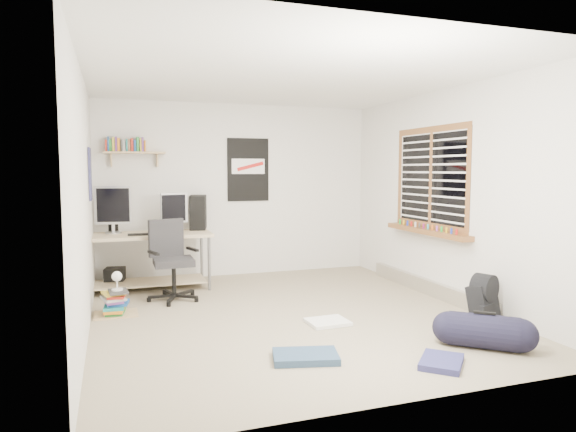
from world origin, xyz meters
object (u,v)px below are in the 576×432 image
object	(u,v)px
duffel_bag	(484,332)
office_chair	(174,259)
book_stack	(116,301)
backpack	(484,304)
desk	(148,262)

from	to	relation	value
duffel_bag	office_chair	bearing A→B (deg)	173.92
book_stack	office_chair	bearing A→B (deg)	33.30
backpack	office_chair	bearing A→B (deg)	121.92
book_stack	duffel_bag	bearing A→B (deg)	-35.16
duffel_bag	book_stack	xyz separation A→B (m)	(-3.02, 2.13, 0.01)
book_stack	desk	bearing A→B (deg)	69.52
desk	backpack	distance (m)	4.07
duffel_bag	backpack	bearing A→B (deg)	91.94
desk	duffel_bag	bearing A→B (deg)	-56.18
desk	office_chair	bearing A→B (deg)	-73.94
office_chair	desk	bearing A→B (deg)	94.09
desk	office_chair	xyz separation A→B (m)	(0.26, -0.66, 0.12)
desk	office_chair	size ratio (longest dim) A/B	1.67
office_chair	backpack	size ratio (longest dim) A/B	2.41
desk	book_stack	world-z (taller)	desk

